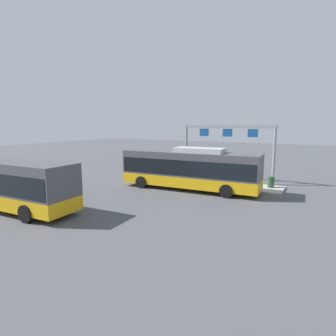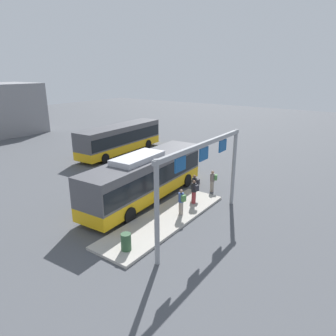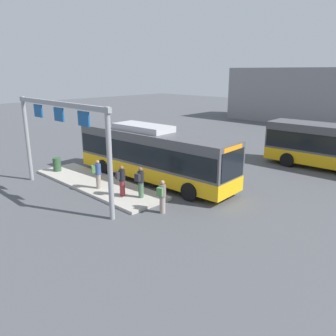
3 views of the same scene
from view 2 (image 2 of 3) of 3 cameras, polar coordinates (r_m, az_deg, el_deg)
name	(u,v)px [view 2 (image 2 of 3)]	position (r m, az deg, el deg)	size (l,w,h in m)	color
ground_plane	(146,199)	(22.16, -4.02, -5.80)	(120.00, 120.00, 0.00)	#4C4F54
platform_curb	(165,219)	(19.15, -0.59, -9.47)	(10.00, 2.80, 0.16)	#B2ADA3
bus_main	(146,175)	(21.50, -4.14, -1.37)	(11.35, 3.15, 3.46)	#EAAD14
bus_background_left	(120,137)	(34.16, -8.82, 5.63)	(11.34, 3.12, 3.10)	#EAAD14
person_boarding	(213,181)	(23.34, 8.29, -2.35)	(0.46, 0.59, 1.67)	gray
person_waiting_near	(195,185)	(21.80, 4.99, -3.25)	(0.39, 0.56, 1.67)	#476B4C
person_waiting_mid	(194,191)	(20.80, 4.88, -4.31)	(0.43, 0.58, 1.67)	maroon
person_waiting_far	(181,201)	(19.19, 2.49, -6.21)	(0.48, 0.60, 1.67)	gray
platform_sign_gantry	(203,168)	(16.96, 6.56, 0.09)	(8.85, 0.24, 5.20)	gray
trash_bin	(126,242)	(16.00, -7.79, -13.41)	(0.52, 0.52, 0.90)	#2D5133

